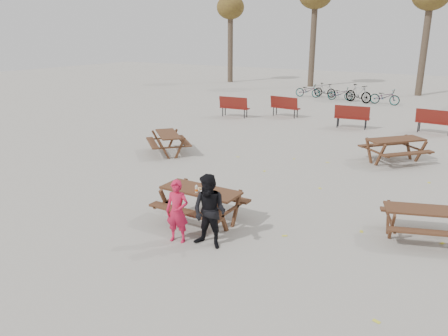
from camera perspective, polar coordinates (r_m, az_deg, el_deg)
The scene contains 13 objects.
ground at distance 10.00m, azimuth -3.00°, elevation -6.95°, with size 80.00×80.00×0.00m, color gray.
main_picnic_table at distance 9.77m, azimuth -3.06°, elevation -3.81°, with size 1.80×1.45×0.78m.
food_tray at distance 9.59m, azimuth -3.12°, elevation -2.93°, with size 0.18×0.11×0.04m, color white.
bread_roll at distance 9.57m, azimuth -3.12°, elevation -2.69°, with size 0.14×0.06×0.05m, color tan.
soda_bottle at distance 9.49m, azimuth -3.62°, elevation -2.80°, with size 0.07×0.07×0.17m.
child at distance 8.88m, azimuth -6.12°, elevation -5.65°, with size 0.48×0.31×1.31m, color #C7183D.
adult at distance 8.58m, azimuth -1.90°, elevation -5.71°, with size 0.73×0.57×1.50m, color black.
picnic_table_east at distance 9.93m, azimuth 24.55°, elevation -6.67°, with size 1.56×1.25×0.67m, color #392514, non-canonical shape.
picnic_table_north at distance 15.47m, azimuth -7.28°, elevation 3.20°, with size 1.67×1.35×0.72m, color #392514, non-canonical shape.
picnic_table_far at distance 15.32m, azimuth 21.41°, elevation 2.12°, with size 1.84×1.48×0.79m, color #392514, non-canonical shape.
park_bench_row at distance 21.02m, azimuth 12.59°, elevation 7.12°, with size 10.64×2.01×1.03m.
bicycle_row at distance 28.49m, azimuth 15.58°, elevation 9.41°, with size 6.70×2.00×1.08m.
fallen_leaves at distance 11.78m, azimuth 5.89°, elevation -3.14°, with size 11.00×11.00×0.01m, color gold, non-canonical shape.
Camera 1 is at (5.18, -7.50, 4.12)m, focal length 35.00 mm.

